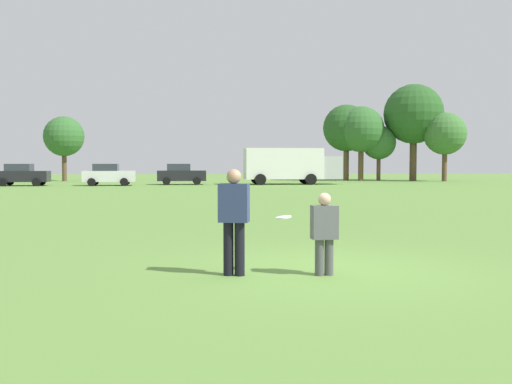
# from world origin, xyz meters

# --- Properties ---
(ground_plane) EXTENTS (183.21, 183.21, 0.00)m
(ground_plane) POSITION_xyz_m (0.00, 0.00, 0.00)
(ground_plane) COLOR #608C3D
(player_thrower) EXTENTS (0.54, 0.38, 1.77)m
(player_thrower) POSITION_xyz_m (-1.56, -0.35, 1.00)
(player_thrower) COLOR black
(player_thrower) RESTS_ON ground
(player_defender) EXTENTS (0.45, 0.28, 1.38)m
(player_defender) POSITION_xyz_m (-0.06, -0.45, 0.77)
(player_defender) COLOR #4C4C51
(player_defender) RESTS_ON ground
(frisbee) EXTENTS (0.27, 0.27, 0.07)m
(frisbee) POSITION_xyz_m (-0.71, -0.13, 0.95)
(frisbee) COLOR white
(traffic_cone) EXTENTS (0.32, 0.32, 0.48)m
(traffic_cone) POSITION_xyz_m (0.88, 4.21, 0.23)
(traffic_cone) COLOR #D8590C
(traffic_cone) RESTS_ON ground
(parked_car_mid_left) EXTENTS (4.30, 2.40, 1.82)m
(parked_car_mid_left) POSITION_xyz_m (-17.69, 39.63, 0.92)
(parked_car_mid_left) COLOR black
(parked_car_mid_left) RESTS_ON ground
(parked_car_center) EXTENTS (4.30, 2.40, 1.82)m
(parked_car_center) POSITION_xyz_m (-10.60, 39.51, 0.92)
(parked_car_center) COLOR silver
(parked_car_center) RESTS_ON ground
(parked_car_mid_right) EXTENTS (4.30, 2.40, 1.82)m
(parked_car_mid_right) POSITION_xyz_m (-4.69, 41.41, 0.92)
(parked_car_mid_right) COLOR black
(parked_car_mid_right) RESTS_ON ground
(box_truck) EXTENTS (8.62, 3.33, 3.18)m
(box_truck) POSITION_xyz_m (4.91, 41.23, 1.75)
(box_truck) COLOR white
(box_truck) RESTS_ON ground
(tree_west_maple) EXTENTS (4.15, 4.15, 6.74)m
(tree_west_maple) POSITION_xyz_m (-17.34, 52.21, 4.64)
(tree_west_maple) COLOR brown
(tree_west_maple) RESTS_ON ground
(tree_center_elm) EXTENTS (5.03, 5.03, 8.17)m
(tree_center_elm) POSITION_xyz_m (12.46, 52.18, 5.62)
(tree_center_elm) COLOR brown
(tree_center_elm) RESTS_ON ground
(tree_east_birch) EXTENTS (4.86, 4.86, 7.90)m
(tree_east_birch) POSITION_xyz_m (13.78, 51.06, 5.43)
(tree_east_birch) COLOR brown
(tree_east_birch) RESTS_ON ground
(tree_east_oak) EXTENTS (3.64, 3.64, 5.92)m
(tree_east_oak) POSITION_xyz_m (15.81, 51.44, 4.07)
(tree_east_oak) COLOR brown
(tree_east_oak) RESTS_ON ground
(tree_far_east_pine) EXTENTS (6.30, 6.30, 10.25)m
(tree_far_east_pine) POSITION_xyz_m (19.39, 50.88, 7.05)
(tree_far_east_pine) COLOR brown
(tree_far_east_pine) RESTS_ON ground
(tree_far_west_pine) EXTENTS (4.37, 4.37, 7.10)m
(tree_far_west_pine) POSITION_xyz_m (21.98, 48.75, 4.89)
(tree_far_west_pine) COLOR brown
(tree_far_west_pine) RESTS_ON ground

